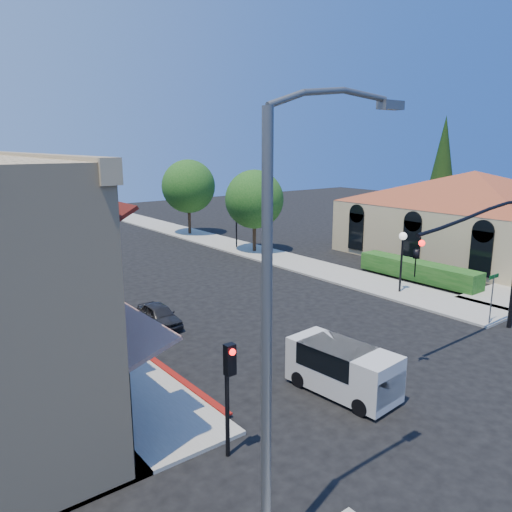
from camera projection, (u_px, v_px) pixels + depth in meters
ground at (441, 390)px, 17.38m from camera, size 120.00×120.00×0.00m
sidewalk_right at (219, 242)px, 43.39m from camera, size 3.50×50.00×0.12m
curb_red_strip at (156, 365)px, 19.39m from camera, size 0.25×10.00×0.06m
mission_building at (472, 205)px, 38.60m from camera, size 30.12×30.12×6.40m
hedge at (417, 281)px, 31.32m from camera, size 1.40×8.00×1.10m
conifer_far at (443, 166)px, 46.63m from camera, size 3.20×3.20×11.00m
street_tree_a at (254, 199)px, 38.66m from camera, size 4.56×4.56×6.48m
street_tree_b at (188, 186)px, 46.28m from camera, size 4.94×4.94×7.02m
signal_mast_arm at (495, 248)px, 21.15m from camera, size 8.01×0.39×6.00m
secondary_signal at (229, 379)px, 13.15m from camera, size 0.28×0.42×3.32m
cobra_streetlight at (281, 317)px, 9.20m from camera, size 3.60×0.25×9.31m
street_name_sign at (492, 291)px, 23.20m from camera, size 0.80×0.06×2.50m
lamppost_left_near at (112, 306)px, 17.83m from camera, size 0.44×0.44×3.57m
lamppost_left_far at (16, 245)px, 28.61m from camera, size 0.44×0.44×3.57m
lamppost_right_near at (402, 247)px, 28.03m from camera, size 0.44×0.44×3.57m
lamppost_right_far at (236, 215)px, 40.34m from camera, size 0.44×0.44×3.57m
white_van at (344, 367)px, 16.95m from camera, size 1.98×3.96×1.70m
parked_car_a at (159, 315)px, 23.43m from camera, size 1.36×3.13×1.05m
parked_car_b at (89, 293)px, 26.69m from camera, size 1.77×3.85×1.22m
parked_car_c at (63, 275)px, 30.13m from camera, size 1.84×4.36×1.26m
parked_car_d at (39, 247)px, 39.00m from camera, size 2.12×4.00×1.07m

